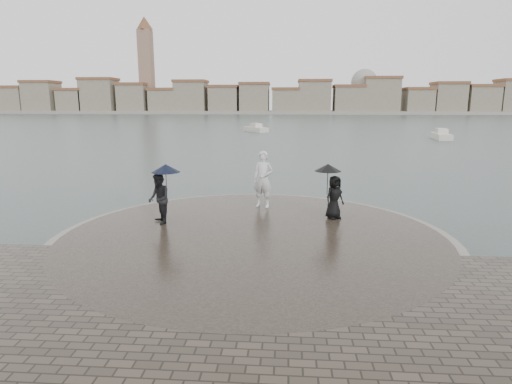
{
  "coord_description": "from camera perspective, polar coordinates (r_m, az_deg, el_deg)",
  "views": [
    {
      "loc": [
        1.05,
        -9.35,
        4.43
      ],
      "look_at": [
        0.0,
        4.8,
        1.45
      ],
      "focal_mm": 30.0,
      "sensor_mm": 36.0,
      "label": 1
    }
  ],
  "objects": [
    {
      "name": "statue",
      "position": [
        16.78,
        0.96,
        1.71
      ],
      "size": [
        0.93,
        0.75,
        2.23
      ],
      "primitive_type": "imported",
      "rotation": [
        0.0,
        0.0,
        -0.3
      ],
      "color": "silver",
      "rests_on": "quay_tip"
    },
    {
      "name": "ground",
      "position": [
        10.4,
        -2.0,
        -13.35
      ],
      "size": [
        400.0,
        400.0,
        0.0
      ],
      "primitive_type": "plane",
      "color": "#2B3835",
      "rests_on": "ground"
    },
    {
      "name": "quay_tip",
      "position": [
        13.58,
        -0.41,
        -6.38
      ],
      "size": [
        11.9,
        11.9,
        0.36
      ],
      "primitive_type": "cylinder",
      "color": "#2D261E",
      "rests_on": "ground"
    },
    {
      "name": "kerb_ring",
      "position": [
        13.58,
        -0.41,
        -6.46
      ],
      "size": [
        12.5,
        12.5,
        0.32
      ],
      "primitive_type": "cylinder",
      "color": "gray",
      "rests_on": "ground"
    },
    {
      "name": "far_skyline",
      "position": [
        170.22,
        1.79,
        12.24
      ],
      "size": [
        260.0,
        20.0,
        37.0
      ],
      "color": "gray",
      "rests_on": "ground"
    },
    {
      "name": "visitor_left",
      "position": [
        14.83,
        -12.62,
        0.01
      ],
      "size": [
        1.24,
        1.13,
        2.04
      ],
      "color": "black",
      "rests_on": "quay_tip"
    },
    {
      "name": "visitor_right",
      "position": [
        15.36,
        10.15,
        0.47
      ],
      "size": [
        1.19,
        1.01,
        1.95
      ],
      "color": "black",
      "rests_on": "quay_tip"
    },
    {
      "name": "boats",
      "position": [
        61.06,
        10.88,
        7.84
      ],
      "size": [
        27.06,
        17.54,
        1.5
      ],
      "color": "beige",
      "rests_on": "ground"
    }
  ]
}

